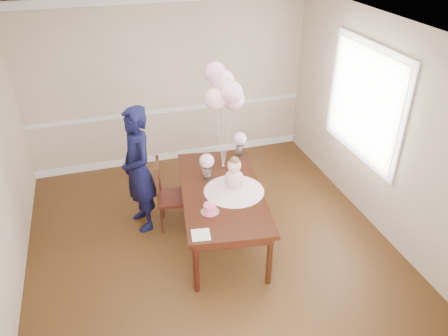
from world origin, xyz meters
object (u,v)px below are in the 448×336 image
dining_table_top (222,191)px  birthday_cake (210,208)px  woman (138,170)px  dining_chair_seat (174,198)px

dining_table_top → birthday_cake: 0.49m
dining_table_top → birthday_cake: (-0.26, -0.41, 0.08)m
birthday_cake → woman: 1.19m
dining_table_top → woman: (-0.94, 0.57, 0.15)m
dining_table_top → woman: woman is taller
dining_table_top → birthday_cake: size_ratio=13.33×
dining_table_top → dining_chair_seat: size_ratio=4.60×
birthday_cake → dining_table_top: bearing=57.4°
dining_table_top → woman: bearing=157.6°
woman → dining_table_top: bearing=45.6°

